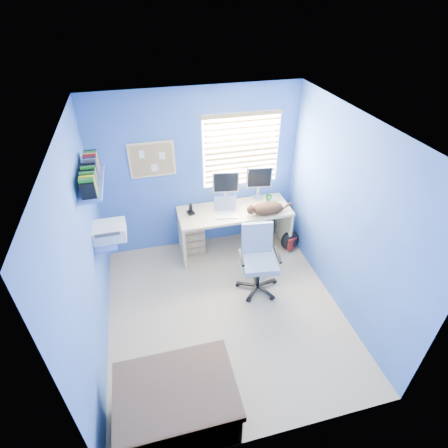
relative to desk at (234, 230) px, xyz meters
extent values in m
cube|color=tan|center=(-0.47, -1.26, -0.37)|extent=(3.00, 3.20, 0.00)
cube|color=white|center=(-0.47, -1.26, 2.13)|extent=(3.00, 3.20, 0.00)
cube|color=#385CB5|center=(-0.47, 0.34, 0.88)|extent=(3.00, 0.01, 2.50)
cube|color=#385CB5|center=(-0.47, -2.86, 0.88)|extent=(3.00, 0.01, 2.50)
cube|color=#385CB5|center=(-1.97, -1.26, 0.88)|extent=(0.01, 3.20, 2.50)
cube|color=#385CB5|center=(1.03, -1.26, 0.88)|extent=(0.01, 3.20, 2.50)
cube|color=beige|center=(0.00, 0.00, 0.00)|extent=(1.71, 0.65, 0.74)
cube|color=silver|center=(-0.16, -0.09, 0.48)|extent=(0.37, 0.31, 0.22)
cube|color=silver|center=(-0.08, 0.25, 0.64)|extent=(0.41, 0.18, 0.54)
cube|color=silver|center=(0.46, 0.26, 0.64)|extent=(0.41, 0.18, 0.54)
cube|color=black|center=(-0.66, 0.06, 0.45)|extent=(0.11, 0.13, 0.17)
imported|color=#18711E|center=(0.59, 0.11, 0.42)|extent=(0.10, 0.09, 0.10)
cylinder|color=silver|center=(0.65, 0.10, 0.41)|extent=(0.13, 0.13, 0.07)
ellipsoid|color=black|center=(0.45, -0.20, 0.46)|extent=(0.48, 0.26, 0.17)
cube|color=beige|center=(0.42, 0.10, -0.14)|extent=(0.23, 0.46, 0.45)
cube|color=tan|center=(-0.65, 0.12, -0.10)|extent=(0.35, 0.28, 0.54)
cube|color=yellow|center=(0.28, -0.10, -0.25)|extent=(0.03, 0.17, 0.24)
ellipsoid|color=black|center=(0.87, -0.24, -0.20)|extent=(0.36, 0.32, 0.34)
cube|color=brown|center=(-1.26, -2.46, -0.11)|extent=(1.09, 0.77, 0.52)
cylinder|color=black|center=(0.08, -0.96, -0.34)|extent=(0.63, 0.63, 0.06)
cylinder|color=black|center=(0.08, -0.96, -0.11)|extent=(0.06, 0.06, 0.39)
cube|color=#7D9DBC|center=(0.08, -0.96, 0.12)|extent=(0.52, 0.52, 0.08)
cube|color=#7D9DBC|center=(0.11, -0.75, 0.38)|extent=(0.42, 0.11, 0.44)
cube|color=white|center=(0.18, 0.33, 1.18)|extent=(1.15, 0.01, 1.10)
cube|color=#A87D3E|center=(0.18, 0.30, 1.18)|extent=(1.10, 0.03, 1.00)
cube|color=beige|center=(-1.12, 0.33, 1.18)|extent=(0.64, 0.02, 0.52)
cube|color=tan|center=(-1.12, 0.32, 1.18)|extent=(0.58, 0.01, 0.46)
cube|color=#4566BE|center=(-1.83, -0.51, 0.55)|extent=(0.26, 0.55, 0.03)
cube|color=silver|center=(-1.79, -0.51, 0.65)|extent=(0.42, 0.34, 0.18)
cube|color=#4566BE|center=(-1.84, -0.51, 1.35)|extent=(0.24, 0.90, 0.03)
cube|color=navy|center=(-1.85, -0.51, 1.48)|extent=(0.15, 0.80, 0.22)
camera|label=1|loc=(-1.25, -4.27, 3.26)|focal=28.00mm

